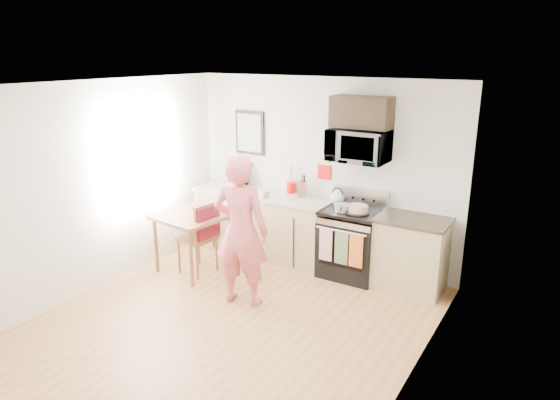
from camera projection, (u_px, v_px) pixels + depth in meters
The scene contains 28 objects.
floor at pixel (224, 327), 5.49m from camera, with size 4.60×4.60×0.00m, color #B17644.
back_wall at pixel (322, 171), 7.00m from camera, with size 4.00×0.04×2.60m, color white.
front_wall at pixel (1, 310), 3.24m from camera, with size 4.00×0.04×2.60m, color white.
left_wall at pixel (91, 189), 6.12m from camera, with size 0.04×4.60×2.60m, color white.
right_wall at pixel (412, 255), 4.12m from camera, with size 0.04×4.60×2.60m, color white.
ceiling at pixel (216, 86), 4.75m from camera, with size 4.00×4.60×0.04m, color white.
window at pixel (140, 158), 6.68m from camera, with size 0.06×1.40×1.50m.
cabinet_left at pixel (263, 225), 7.40m from camera, with size 2.10×0.60×0.90m, color tan.
countertop_left at pixel (263, 194), 7.26m from camera, with size 2.14×0.64×0.04m, color beige.
cabinet_right at pixel (411, 255), 6.28m from camera, with size 0.84×0.60×0.90m, color tan.
countertop_right at pixel (414, 220), 6.15m from camera, with size 0.88×0.64×0.04m, color black.
range at pixel (351, 245), 6.67m from camera, with size 0.76×0.70×1.16m.
microwave at pixel (359, 146), 6.37m from camera, with size 0.76×0.51×0.42m, color silver.
upper_cabinet at pixel (362, 112), 6.29m from camera, with size 0.76×0.35×0.40m, color black.
wall_art at pixel (250, 133), 7.45m from camera, with size 0.50×0.04×0.65m.
wall_trivet at pixel (324, 172), 6.96m from camera, with size 0.20×0.02×0.20m, color red.
person at pixel (241, 231), 5.80m from camera, with size 0.67×0.44×1.83m, color #CF3946.
dining_table at pixel (192, 221), 6.73m from camera, with size 0.87×0.87×0.81m.
chair at pixel (204, 229), 6.61m from camera, with size 0.52×0.47×1.01m.
knife_block at pixel (303, 189), 7.05m from camera, with size 0.10×0.14×0.21m, color brown.
utensil_crock at pixel (291, 182), 7.21m from camera, with size 0.13×0.13×0.40m.
fruit_bowl at pixel (237, 185), 7.50m from camera, with size 0.29×0.29×0.10m.
milk_carton at pixel (231, 180), 7.51m from camera, with size 0.09×0.09×0.23m, color tan.
coffee_maker at pixel (239, 176), 7.60m from camera, with size 0.24×0.30×0.34m.
bread_bag at pixel (260, 193), 7.07m from camera, with size 0.26×0.12×0.10m, color tan.
cake at pixel (358, 209), 6.39m from camera, with size 0.31×0.31×0.10m.
kettle at pixel (337, 197), 6.73m from camera, with size 0.19×0.19×0.24m.
pot at pixel (341, 208), 6.45m from camera, with size 0.20×0.32×0.10m.
Camera 1 is at (3.05, -3.83, 2.91)m, focal length 32.00 mm.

